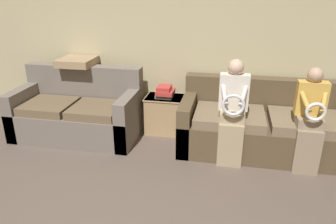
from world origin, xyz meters
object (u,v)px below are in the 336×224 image
(child_left_seated, at_px, (233,109))
(throw_pillow, at_px, (77,62))
(couch_side, at_px, (78,113))
(child_right_seated, at_px, (310,117))
(book_stack, at_px, (165,92))
(side_shelf, at_px, (165,114))
(couch_main, at_px, (265,127))

(child_left_seated, height_order, throw_pillow, child_left_seated)
(couch_side, distance_m, child_right_seated, 3.00)
(couch_side, distance_m, child_left_seated, 2.17)
(child_right_seated, distance_m, throw_pillow, 3.12)
(book_stack, bearing_deg, child_right_seated, -20.26)
(throw_pillow, bearing_deg, child_right_seated, -11.55)
(couch_side, xyz_separation_m, child_left_seated, (2.11, -0.34, 0.35))
(child_right_seated, bearing_deg, child_left_seated, 179.81)
(side_shelf, xyz_separation_m, book_stack, (-0.00, -0.00, 0.33))
(child_left_seated, relative_size, child_right_seated, 1.05)
(couch_main, relative_size, couch_side, 1.26)
(child_left_seated, bearing_deg, book_stack, 145.01)
(couch_side, height_order, side_shelf, couch_side)
(side_shelf, bearing_deg, child_left_seated, -35.00)
(couch_side, distance_m, book_stack, 1.25)
(child_left_seated, xyz_separation_m, throw_pillow, (-2.19, 0.62, 0.31))
(couch_side, height_order, throw_pillow, throw_pillow)
(child_left_seated, height_order, child_right_seated, child_left_seated)
(child_right_seated, height_order, throw_pillow, child_right_seated)
(child_right_seated, bearing_deg, throw_pillow, 168.45)
(couch_main, distance_m, throw_pillow, 2.71)
(couch_side, height_order, child_left_seated, child_left_seated)
(couch_side, bearing_deg, book_stack, 15.26)
(couch_main, height_order, book_stack, couch_main)
(child_left_seated, height_order, book_stack, child_left_seated)
(child_right_seated, bearing_deg, couch_side, 173.46)
(couch_side, xyz_separation_m, throw_pillow, (-0.08, 0.28, 0.66))
(child_left_seated, xyz_separation_m, side_shelf, (-0.94, 0.66, -0.40))
(book_stack, bearing_deg, throw_pillow, -178.29)
(side_shelf, height_order, book_stack, book_stack)
(child_right_seated, xyz_separation_m, side_shelf, (-1.79, 0.66, -0.37))
(couch_side, xyz_separation_m, side_shelf, (1.17, 0.32, -0.05))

